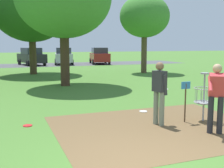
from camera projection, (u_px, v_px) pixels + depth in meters
dirt_tee_pad at (159, 127)px, 7.53m from camera, size 5.41×4.29×0.01m
disc_golf_basket at (202, 95)px, 8.03m from camera, size 0.98×0.58×1.39m
player_foreground_watching at (216, 94)px, 6.90m from camera, size 0.99×0.76×1.71m
player_throwing at (159, 90)px, 7.63m from camera, size 0.44×0.49×1.71m
frisbee_near_basket at (28, 126)px, 7.65m from camera, size 0.25×0.25×0.02m
frisbee_by_tee at (206, 103)px, 10.61m from camera, size 0.26×0.26×0.02m
frisbee_far_left at (143, 111)px, 9.28m from camera, size 0.26×0.26×0.02m
tree_near_right at (145, 17)px, 21.56m from camera, size 3.78×3.78×5.92m
tree_far_left at (31, 9)px, 20.48m from camera, size 5.58×5.58×7.09m
parking_lot_strip at (26, 65)px, 30.22m from camera, size 36.00×6.00×0.01m
parked_car_center_left at (32, 56)px, 30.24m from camera, size 2.82×4.52×1.84m
parked_car_center_right at (64, 56)px, 31.53m from camera, size 2.49×4.44×1.84m
parked_car_rightmost at (100, 56)px, 32.31m from camera, size 2.51×4.45×1.84m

